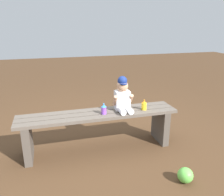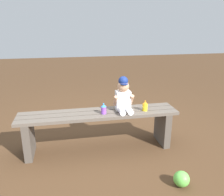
# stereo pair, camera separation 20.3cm
# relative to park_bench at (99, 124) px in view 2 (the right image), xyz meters

# --- Properties ---
(ground_plane) EXTENTS (16.00, 16.00, 0.00)m
(ground_plane) POSITION_rel_park_bench_xyz_m (0.00, 0.00, -0.33)
(ground_plane) COLOR #4C331E
(park_bench) EXTENTS (1.84, 0.35, 0.47)m
(park_bench) POSITION_rel_park_bench_xyz_m (0.00, 0.00, 0.00)
(park_bench) COLOR #60564C
(park_bench) RESTS_ON ground_plane
(child_figure) EXTENTS (0.23, 0.27, 0.40)m
(child_figure) POSITION_rel_park_bench_xyz_m (0.29, 0.01, 0.32)
(child_figure) COLOR white
(child_figure) RESTS_ON park_bench
(sippy_cup_left) EXTENTS (0.06, 0.06, 0.12)m
(sippy_cup_left) POSITION_rel_park_bench_xyz_m (0.05, -0.05, 0.20)
(sippy_cup_left) COLOR #8C4CCC
(sippy_cup_left) RESTS_ON park_bench
(sippy_cup_right) EXTENTS (0.06, 0.06, 0.12)m
(sippy_cup_right) POSITION_rel_park_bench_xyz_m (0.54, -0.05, 0.20)
(sippy_cup_right) COLOR yellow
(sippy_cup_right) RESTS_ON park_bench
(toy_ball) EXTENTS (0.15, 0.15, 0.15)m
(toy_ball) POSITION_rel_park_bench_xyz_m (0.65, -0.82, -0.25)
(toy_ball) COLOR #66CC4C
(toy_ball) RESTS_ON ground_plane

